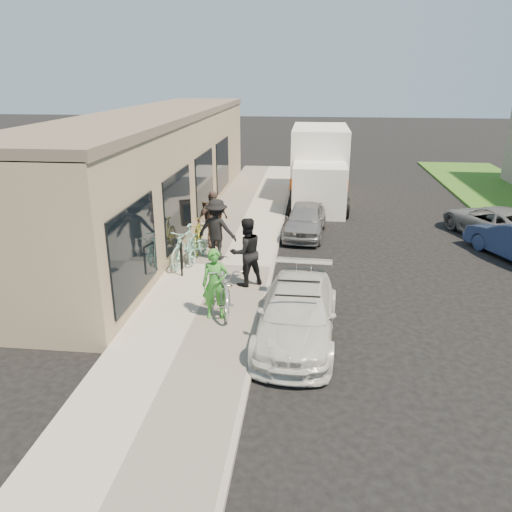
{
  "coord_description": "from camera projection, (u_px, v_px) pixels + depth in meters",
  "views": [
    {
      "loc": [
        0.59,
        -10.71,
        5.52
      ],
      "look_at": [
        -0.75,
        1.41,
        1.05
      ],
      "focal_mm": 35.0,
      "sensor_mm": 36.0,
      "label": 1
    }
  ],
  "objects": [
    {
      "name": "bystander_a",
      "position": [
        217.0,
        229.0,
        15.08
      ],
      "size": [
        1.32,
        0.91,
        1.88
      ],
      "primitive_type": "imported",
      "rotation": [
        0.0,
        0.0,
        2.95
      ],
      "color": "black",
      "rests_on": "sidewalk"
    },
    {
      "name": "sedan_white",
      "position": [
        297.0,
        313.0,
        10.88
      ],
      "size": [
        1.87,
        4.17,
        1.23
      ],
      "rotation": [
        0.0,
        0.0,
        -0.05
      ],
      "color": "silver",
      "rests_on": "ground"
    },
    {
      "name": "bike_rack",
      "position": [
        181.0,
        256.0,
        14.16
      ],
      "size": [
        0.18,
        0.58,
        0.83
      ],
      "rotation": [
        0.0,
        0.0,
        0.23
      ],
      "color": "black",
      "rests_on": "sidewalk"
    },
    {
      "name": "cruiser_bike_b",
      "position": [
        198.0,
        248.0,
        15.13
      ],
      "size": [
        0.7,
        1.57,
        0.8
      ],
      "primitive_type": "imported",
      "rotation": [
        0.0,
        0.0,
        -0.12
      ],
      "color": "#8BD0C1",
      "rests_on": "sidewalk"
    },
    {
      "name": "ground",
      "position": [
        281.0,
        318.0,
        11.95
      ],
      "size": [
        120.0,
        120.0,
        0.0
      ],
      "primitive_type": "plane",
      "color": "black",
      "rests_on": "ground"
    },
    {
      "name": "moving_truck",
      "position": [
        319.0,
        169.0,
        22.8
      ],
      "size": [
        2.51,
        6.6,
        3.24
      ],
      "rotation": [
        0.0,
        0.0,
        -0.0
      ],
      "color": "white",
      "rests_on": "ground"
    },
    {
      "name": "cruiser_bike_a",
      "position": [
        186.0,
        246.0,
        14.78
      ],
      "size": [
        0.9,
        1.98,
        1.15
      ],
      "primitive_type": "imported",
      "rotation": [
        0.0,
        0.0,
        -0.19
      ],
      "color": "#8BD0C1",
      "rests_on": "sidewalk"
    },
    {
      "name": "storefront",
      "position": [
        159.0,
        167.0,
        19.22
      ],
      "size": [
        3.6,
        20.0,
        4.22
      ],
      "color": "tan",
      "rests_on": "ground"
    },
    {
      "name": "sedan_silver",
      "position": [
        305.0,
        220.0,
        17.93
      ],
      "size": [
        1.67,
        3.53,
        1.17
      ],
      "primitive_type": "imported",
      "rotation": [
        0.0,
        0.0,
        -0.09
      ],
      "color": "gray",
      "rests_on": "ground"
    },
    {
      "name": "cruiser_bike_c",
      "position": [
        198.0,
        236.0,
        15.92
      ],
      "size": [
        0.64,
        1.72,
        1.01
      ],
      "primitive_type": "imported",
      "rotation": [
        0.0,
        0.0,
        0.1
      ],
      "color": "gold",
      "rests_on": "sidewalk"
    },
    {
      "name": "bystander_b",
      "position": [
        213.0,
        219.0,
        16.12
      ],
      "size": [
        1.12,
        1.07,
        1.87
      ],
      "primitive_type": "imported",
      "rotation": [
        0.0,
        0.0,
        0.73
      ],
      "color": "brown",
      "rests_on": "sidewalk"
    },
    {
      "name": "man_standing",
      "position": [
        246.0,
        252.0,
        13.19
      ],
      "size": [
        1.14,
        1.08,
        1.86
      ],
      "primitive_type": "imported",
      "rotation": [
        0.0,
        0.0,
        3.71
      ],
      "color": "black",
      "rests_on": "sidewalk"
    },
    {
      "name": "far_car_gray",
      "position": [
        494.0,
        222.0,
        17.6
      ],
      "size": [
        3.26,
        4.59,
        1.16
      ],
      "primitive_type": "imported",
      "rotation": [
        0.0,
        0.0,
        3.5
      ],
      "color": "slate",
      "rests_on": "ground"
    },
    {
      "name": "curb",
      "position": [
        272.0,
        269.0,
        14.77
      ],
      "size": [
        0.12,
        34.0,
        0.13
      ],
      "primitive_type": "cube",
      "color": "gray",
      "rests_on": "ground"
    },
    {
      "name": "tandem_bike",
      "position": [
        224.0,
        285.0,
        12.0
      ],
      "size": [
        1.33,
        2.38,
        1.18
      ],
      "primitive_type": "imported",
      "rotation": [
        0.0,
        0.0,
        0.26
      ],
      "color": "silver",
      "rests_on": "sidewalk"
    },
    {
      "name": "woman_rider",
      "position": [
        215.0,
        284.0,
        11.41
      ],
      "size": [
        0.66,
        0.49,
        1.67
      ],
      "primitive_type": "imported",
      "rotation": [
        0.0,
        0.0,
        0.15
      ],
      "color": "#389030",
      "rests_on": "sidewalk"
    },
    {
      "name": "sandwich_board",
      "position": [
        213.0,
        214.0,
        18.53
      ],
      "size": [
        0.75,
        0.75,
        0.93
      ],
      "rotation": [
        0.0,
        0.0,
        -0.44
      ],
      "color": "black",
      "rests_on": "sidewalk"
    },
    {
      "name": "sidewalk",
      "position": [
        221.0,
        267.0,
        14.93
      ],
      "size": [
        3.0,
        34.0,
        0.15
      ],
      "primitive_type": "cube",
      "color": "#B0AA9E",
      "rests_on": "ground"
    }
  ]
}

